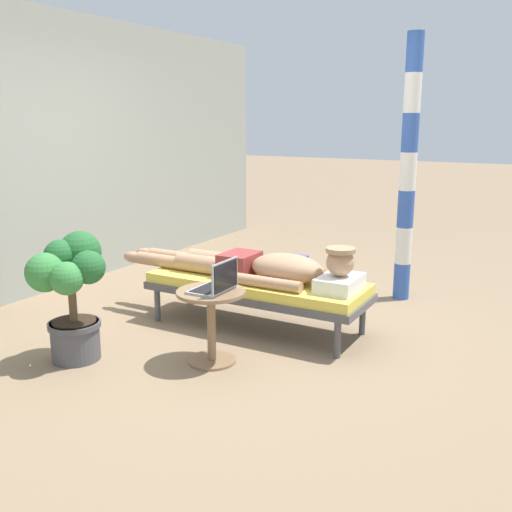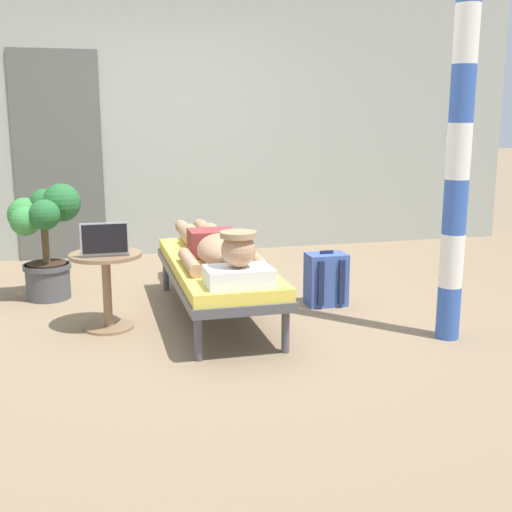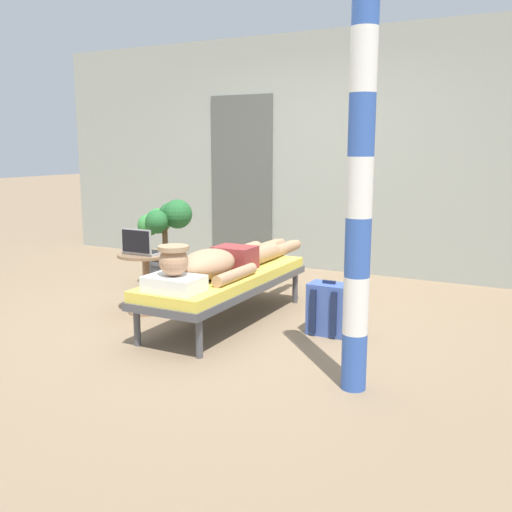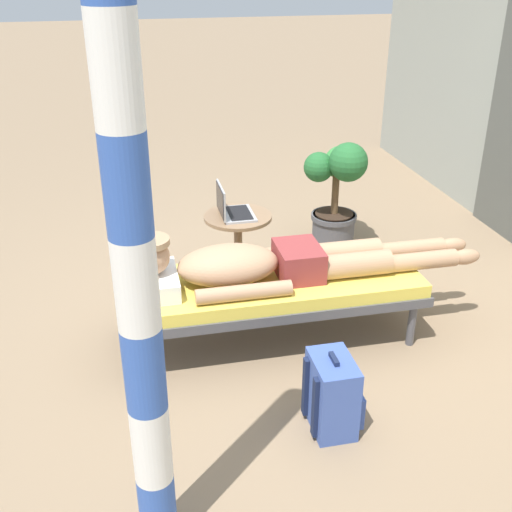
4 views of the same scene
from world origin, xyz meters
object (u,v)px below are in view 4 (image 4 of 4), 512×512
at_px(side_table, 238,237).
at_px(porch_post, 136,284).
at_px(potted_plant, 336,184).
at_px(laptop, 230,208).
at_px(lounge_chair, 273,288).
at_px(person_reclining, 266,263).
at_px(backpack, 332,394).

relative_size(side_table, porch_post, 0.22).
relative_size(potted_plant, porch_post, 0.37).
bearing_deg(laptop, lounge_chair, 8.69).
bearing_deg(potted_plant, lounge_chair, -34.05).
height_order(person_reclining, laptop, laptop).
height_order(backpack, potted_plant, potted_plant).
xyz_separation_m(potted_plant, porch_post, (2.57, -1.63, 0.67)).
bearing_deg(side_table, person_reclining, 1.85).
bearing_deg(lounge_chair, laptop, -171.31).
height_order(person_reclining, potted_plant, potted_plant).
relative_size(side_table, potted_plant, 0.58).
bearing_deg(potted_plant, laptop, -64.84).
distance_m(lounge_chair, side_table, 0.77).
relative_size(person_reclining, backpack, 5.12).
height_order(backpack, porch_post, porch_post).
bearing_deg(side_table, porch_post, -19.27).
bearing_deg(laptop, side_table, 90.00).
bearing_deg(potted_plant, side_table, -63.57).
relative_size(laptop, backpack, 0.73).
relative_size(person_reclining, potted_plant, 2.40).
xyz_separation_m(backpack, potted_plant, (-2.07, 0.71, 0.34)).
xyz_separation_m(side_table, potted_plant, (-0.44, 0.88, 0.18)).
distance_m(person_reclining, potted_plant, 1.47).
bearing_deg(laptop, porch_post, -18.04).
xyz_separation_m(person_reclining, porch_post, (1.37, -0.77, 0.69)).
bearing_deg(porch_post, side_table, 160.73).
relative_size(backpack, porch_post, 0.18).
distance_m(person_reclining, backpack, 0.94).
distance_m(laptop, porch_post, 2.33).
xyz_separation_m(lounge_chair, side_table, (-0.77, -0.07, 0.01)).
height_order(lounge_chair, side_table, side_table).
xyz_separation_m(backpack, porch_post, (0.51, -0.91, 1.01)).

